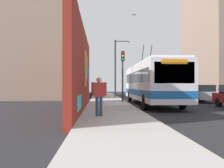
{
  "coord_description": "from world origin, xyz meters",
  "views": [
    {
      "loc": [
        -18.68,
        2.33,
        1.53
      ],
      "look_at": [
        1.3,
        1.26,
        1.65
      ],
      "focal_mm": 38.54,
      "sensor_mm": 36.0,
      "label": 1
    }
  ],
  "objects_px": {
    "parked_car_silver": "(201,93)",
    "pedestrian_near_wall": "(99,93)",
    "parked_car_black": "(180,91)",
    "traffic_light": "(123,68)",
    "street_lamp": "(117,64)",
    "city_bus": "(151,82)",
    "parked_car_navy": "(166,90)"
  },
  "relations": [
    {
      "from": "parked_car_silver",
      "to": "pedestrian_near_wall",
      "type": "bearing_deg",
      "value": 138.98
    },
    {
      "from": "parked_car_silver",
      "to": "pedestrian_near_wall",
      "type": "relative_size",
      "value": 2.46
    },
    {
      "from": "parked_car_black",
      "to": "traffic_light",
      "type": "distance_m",
      "value": 10.36
    },
    {
      "from": "pedestrian_near_wall",
      "to": "parked_car_black",
      "type": "bearing_deg",
      "value": -29.85
    },
    {
      "from": "pedestrian_near_wall",
      "to": "street_lamp",
      "type": "relative_size",
      "value": 0.26
    },
    {
      "from": "parked_car_silver",
      "to": "street_lamp",
      "type": "relative_size",
      "value": 0.64
    },
    {
      "from": "city_bus",
      "to": "traffic_light",
      "type": "relative_size",
      "value": 2.84
    },
    {
      "from": "parked_car_black",
      "to": "parked_car_navy",
      "type": "xyz_separation_m",
      "value": [
        6.15,
        0.0,
        -0.0
      ]
    },
    {
      "from": "parked_car_navy",
      "to": "city_bus",
      "type": "bearing_deg",
      "value": 159.96
    },
    {
      "from": "city_bus",
      "to": "pedestrian_near_wall",
      "type": "distance_m",
      "value": 9.2
    },
    {
      "from": "parked_car_navy",
      "to": "parked_car_silver",
      "type": "bearing_deg",
      "value": -180.0
    },
    {
      "from": "parked_car_silver",
      "to": "parked_car_black",
      "type": "bearing_deg",
      "value": -0.0
    },
    {
      "from": "city_bus",
      "to": "pedestrian_near_wall",
      "type": "bearing_deg",
      "value": 153.14
    },
    {
      "from": "parked_car_silver",
      "to": "parked_car_navy",
      "type": "xyz_separation_m",
      "value": [
        11.7,
        0.0,
        -0.0
      ]
    },
    {
      "from": "parked_car_silver",
      "to": "city_bus",
      "type": "bearing_deg",
      "value": 116.16
    },
    {
      "from": "city_bus",
      "to": "parked_car_navy",
      "type": "bearing_deg",
      "value": -20.04
    },
    {
      "from": "parked_car_black",
      "to": "traffic_light",
      "type": "xyz_separation_m",
      "value": [
        -6.97,
        7.35,
        2.2
      ]
    },
    {
      "from": "parked_car_silver",
      "to": "parked_car_navy",
      "type": "height_order",
      "value": "same"
    },
    {
      "from": "pedestrian_near_wall",
      "to": "parked_car_navy",
      "type": "bearing_deg",
      "value": -22.61
    },
    {
      "from": "parked_car_navy",
      "to": "traffic_light",
      "type": "bearing_deg",
      "value": 150.74
    },
    {
      "from": "parked_car_navy",
      "to": "street_lamp",
      "type": "bearing_deg",
      "value": 125.96
    },
    {
      "from": "parked_car_black",
      "to": "pedestrian_near_wall",
      "type": "relative_size",
      "value": 2.63
    },
    {
      "from": "pedestrian_near_wall",
      "to": "traffic_light",
      "type": "bearing_deg",
      "value": -12.09
    },
    {
      "from": "parked_car_navy",
      "to": "pedestrian_near_wall",
      "type": "xyz_separation_m",
      "value": [
        -22.44,
        9.35,
        0.35
      ]
    },
    {
      "from": "parked_car_navy",
      "to": "street_lamp",
      "type": "relative_size",
      "value": 0.63
    },
    {
      "from": "city_bus",
      "to": "parked_car_navy",
      "type": "xyz_separation_m",
      "value": [
        14.25,
        -5.2,
        -0.96
      ]
    },
    {
      "from": "traffic_light",
      "to": "parked_car_black",
      "type": "bearing_deg",
      "value": -46.53
    },
    {
      "from": "parked_car_navy",
      "to": "street_lamp",
      "type": "xyz_separation_m",
      "value": [
        -5.26,
        7.25,
        3.18
      ]
    },
    {
      "from": "traffic_light",
      "to": "city_bus",
      "type": "bearing_deg",
      "value": -117.79
    },
    {
      "from": "parked_car_navy",
      "to": "pedestrian_near_wall",
      "type": "distance_m",
      "value": 24.31
    },
    {
      "from": "city_bus",
      "to": "traffic_light",
      "type": "bearing_deg",
      "value": 62.21
    },
    {
      "from": "parked_car_navy",
      "to": "street_lamp",
      "type": "height_order",
      "value": "street_lamp"
    }
  ]
}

